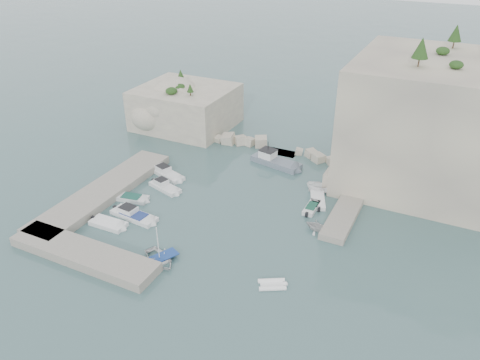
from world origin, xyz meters
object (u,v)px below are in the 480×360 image
at_px(motorboat_a, 167,176).
at_px(tender_east_a, 316,230).
at_px(rowboat, 160,261).
at_px(tender_east_b, 311,210).
at_px(motorboat_c, 132,200).
at_px(tender_east_c, 317,201).
at_px(work_boat, 276,165).
at_px(motorboat_e, 109,225).
at_px(inflatable_dinghy, 272,286).
at_px(motorboat_d, 134,218).
at_px(motorboat_b, 165,189).
at_px(tender_east_d, 322,192).

distance_m(motorboat_a, tender_east_a, 24.02).
relative_size(rowboat, tender_east_b, 1.14).
bearing_deg(motorboat_c, tender_east_c, 15.54).
bearing_deg(work_boat, tender_east_b, -35.99).
xyz_separation_m(motorboat_e, inflatable_dinghy, (21.97, -1.22, 0.00)).
bearing_deg(tender_east_a, motorboat_d, 116.18).
distance_m(motorboat_b, tender_east_c, 20.80).
bearing_deg(tender_east_c, motorboat_d, 104.73).
distance_m(tender_east_b, work_boat, 13.14).
relative_size(tender_east_b, tender_east_d, 0.92).
height_order(motorboat_e, tender_east_a, tender_east_a).
distance_m(motorboat_c, tender_east_c, 24.63).
bearing_deg(motorboat_a, motorboat_e, -68.32).
height_order(motorboat_d, tender_east_b, motorboat_d).
relative_size(tender_east_c, work_boat, 0.63).
bearing_deg(inflatable_dinghy, motorboat_d, 139.40).
bearing_deg(rowboat, tender_east_d, -1.27).
relative_size(motorboat_a, rowboat, 1.44).
relative_size(tender_east_b, tender_east_c, 0.73).
relative_size(tender_east_a, tender_east_c, 0.53).
height_order(motorboat_b, tender_east_c, motorboat_b).
distance_m(motorboat_d, tender_east_c, 23.76).
distance_m(motorboat_a, rowboat, 19.68).
bearing_deg(motorboat_d, tender_east_c, 41.12).
bearing_deg(motorboat_a, tender_east_b, 19.75).
xyz_separation_m(rowboat, tender_east_c, (11.52, 19.60, 0.00)).
height_order(motorboat_b, rowboat, motorboat_b).
relative_size(motorboat_e, tender_east_b, 1.25).
xyz_separation_m(motorboat_b, motorboat_e, (-1.20, -10.40, 0.00)).
relative_size(motorboat_a, inflatable_dinghy, 2.17).
distance_m(motorboat_c, inflatable_dinghy, 24.30).
height_order(motorboat_e, inflatable_dinghy, motorboat_e).
relative_size(motorboat_a, tender_east_c, 1.20).
distance_m(motorboat_b, work_boat, 17.43).
bearing_deg(tender_east_d, motorboat_c, 106.75).
bearing_deg(motorboat_b, tender_east_a, 15.77).
xyz_separation_m(motorboat_c, tender_east_b, (22.20, 8.17, 0.00)).
relative_size(motorboat_a, tender_east_d, 1.51).
xyz_separation_m(motorboat_c, work_boat, (13.36, 17.89, 0.00)).
xyz_separation_m(rowboat, inflatable_dinghy, (12.44, 1.75, 0.00)).
xyz_separation_m(inflatable_dinghy, tender_east_a, (1.02, 11.38, 0.00)).
distance_m(motorboat_a, tender_east_c, 21.98).
relative_size(inflatable_dinghy, tender_east_d, 0.69).
bearing_deg(tender_east_c, tender_east_a, 175.84).
distance_m(tender_east_b, tender_east_d, 4.80).
relative_size(motorboat_b, motorboat_d, 0.80).
bearing_deg(tender_east_a, motorboat_c, 106.59).
bearing_deg(motorboat_c, rowboat, -49.93).
relative_size(tender_east_d, work_boat, 0.51).
bearing_deg(tender_east_a, tender_east_d, 19.93).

